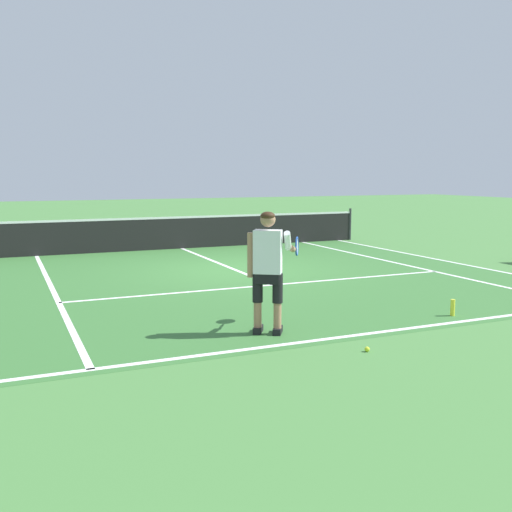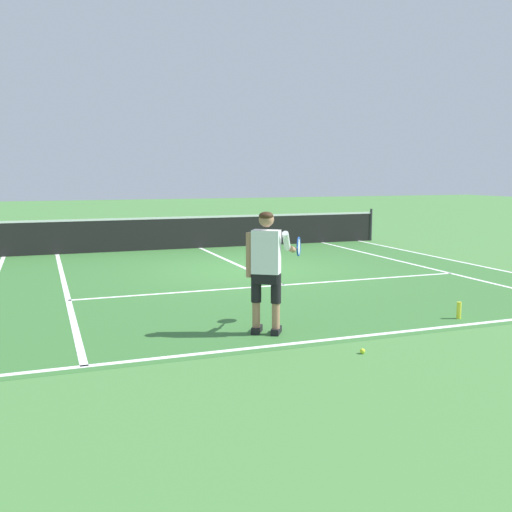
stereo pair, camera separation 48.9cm
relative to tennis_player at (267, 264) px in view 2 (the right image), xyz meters
The scene contains 12 objects.
ground_plane 5.68m from the tennis_player, 73.33° to the left, with size 80.00×80.00×0.00m, color #477F3D.
court_inner_surface 4.90m from the tennis_player, 70.49° to the left, with size 10.98×10.63×0.00m, color #387033.
line_baseline 1.97m from the tennis_player, 20.26° to the right, with size 10.98×0.10×0.01m, color white.
line_service 3.75m from the tennis_player, 63.67° to the left, with size 8.23×0.10×0.01m, color white.
line_centre_service 6.71m from the tennis_player, 76.02° to the left, with size 0.10×6.40×0.01m, color white.
line_singles_left 5.27m from the tennis_player, 119.04° to the left, with size 0.10×10.23×0.01m, color white.
line_singles_right 7.36m from the tennis_player, 38.35° to the left, with size 0.10×10.23×0.01m, color white.
line_doubles_right 8.47m from the tennis_player, 32.53° to the left, with size 0.10×10.23×0.01m, color white.
tennis_net 9.78m from the tennis_player, 80.56° to the left, with size 11.96×0.08×1.07m.
tennis_player is the anchor object (origin of this frame).
tennis_ball_near_feet 1.78m from the tennis_player, 58.81° to the right, with size 0.07×0.07×0.07m, color #CCE02D.
water_bottle 3.22m from the tennis_player, ahead, with size 0.07×0.07×0.26m, color yellow.
Camera 2 is at (-4.52, -12.77, 2.21)m, focal length 41.01 mm.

